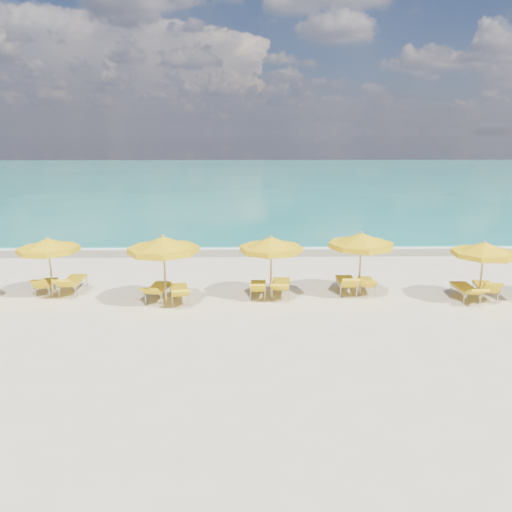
{
  "coord_description": "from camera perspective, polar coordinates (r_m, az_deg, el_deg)",
  "views": [
    {
      "loc": [
        -0.34,
        -16.49,
        5.67
      ],
      "look_at": [
        0.0,
        1.5,
        1.2
      ],
      "focal_mm": 35.0,
      "sensor_mm": 36.0,
      "label": 1
    }
  ],
  "objects": [
    {
      "name": "umbrella_1",
      "position": [
        18.78,
        -22.66,
        1.1
      ],
      "size": [
        2.62,
        2.62,
        2.16
      ],
      "rotation": [
        0.0,
        0.0,
        0.27
      ],
      "color": "tan",
      "rests_on": "ground"
    },
    {
      "name": "umbrella_2",
      "position": [
        16.72,
        -10.53,
        1.23
      ],
      "size": [
        2.72,
        2.72,
        2.41
      ],
      "rotation": [
        0.0,
        0.0,
        0.15
      ],
      "color": "tan",
      "rests_on": "ground"
    },
    {
      "name": "lounger_3_left",
      "position": [
        17.82,
        0.24,
        -3.91
      ],
      "size": [
        0.62,
        1.68,
        0.74
      ],
      "rotation": [
        0.0,
        0.0,
        -0.04
      ],
      "color": "#A5A8AD",
      "rests_on": "ground"
    },
    {
      "name": "lounger_1_left",
      "position": [
        19.7,
        -22.84,
        -3.3
      ],
      "size": [
        0.68,
        1.6,
        0.76
      ],
      "rotation": [
        0.0,
        0.0,
        0.1
      ],
      "color": "#A5A8AD",
      "rests_on": "ground"
    },
    {
      "name": "lounger_2_left",
      "position": [
        17.81,
        -11.11,
        -4.12
      ],
      "size": [
        0.82,
        1.93,
        0.77
      ],
      "rotation": [
        0.0,
        0.0,
        -0.12
      ],
      "color": "#A5A8AD",
      "rests_on": "ground"
    },
    {
      "name": "lounger_2_right",
      "position": [
        17.47,
        -8.74,
        -4.39
      ],
      "size": [
        0.95,
        1.95,
        0.76
      ],
      "rotation": [
        0.0,
        0.0,
        0.2
      ],
      "color": "#A5A8AD",
      "rests_on": "ground"
    },
    {
      "name": "foam_line",
      "position": [
        25.34,
        -0.28,
        1.02
      ],
      "size": [
        120.0,
        1.2,
        0.03
      ],
      "primitive_type": "cube",
      "color": "white",
      "rests_on": "ground"
    },
    {
      "name": "umbrella_3",
      "position": [
        17.15,
        1.74,
        1.29
      ],
      "size": [
        2.51,
        2.51,
        2.25
      ],
      "rotation": [
        0.0,
        0.0,
        -0.14
      ],
      "color": "tan",
      "rests_on": "ground"
    },
    {
      "name": "wet_sand_band",
      "position": [
        24.56,
        -0.26,
        0.6
      ],
      "size": [
        120.0,
        2.6,
        0.01
      ],
      "primitive_type": "cube",
      "color": "tan",
      "rests_on": "ground"
    },
    {
      "name": "lounger_4_left",
      "position": [
        18.48,
        10.27,
        -3.39
      ],
      "size": [
        0.72,
        1.9,
        0.85
      ],
      "rotation": [
        0.0,
        0.0,
        -0.05
      ],
      "color": "#A5A8AD",
      "rests_on": "ground"
    },
    {
      "name": "ocean",
      "position": [
        64.74,
        -0.78,
        8.94
      ],
      "size": [
        120.0,
        80.0,
        0.3
      ],
      "primitive_type": "cube",
      "color": "#147568",
      "rests_on": "ground"
    },
    {
      "name": "whitecap_near",
      "position": [
        34.44,
        -10.55,
        4.24
      ],
      "size": [
        14.0,
        0.36,
        0.05
      ],
      "primitive_type": "cube",
      "color": "white",
      "rests_on": "ground"
    },
    {
      "name": "lounger_1_right",
      "position": [
        19.42,
        -20.19,
        -3.17
      ],
      "size": [
        0.67,
        1.97,
        0.83
      ],
      "rotation": [
        0.0,
        0.0,
        0.0
      ],
      "color": "#A5A8AD",
      "rests_on": "ground"
    },
    {
      "name": "lounger_3_right",
      "position": [
        17.9,
        2.84,
        -3.75
      ],
      "size": [
        0.83,
        2.0,
        0.77
      ],
      "rotation": [
        0.0,
        0.0,
        -0.1
      ],
      "color": "#A5A8AD",
      "rests_on": "ground"
    },
    {
      "name": "whitecap_far",
      "position": [
        41.73,
        10.52,
        5.92
      ],
      "size": [
        18.0,
        0.3,
        0.05
      ],
      "primitive_type": "cube",
      "color": "white",
      "rests_on": "ground"
    },
    {
      "name": "ground_plane",
      "position": [
        17.44,
        0.09,
        -5.02
      ],
      "size": [
        120.0,
        120.0,
        0.0
      ],
      "primitive_type": "plane",
      "color": "beige"
    },
    {
      "name": "lounger_5_right",
      "position": [
        19.42,
        24.71,
        -3.66
      ],
      "size": [
        0.94,
        1.84,
        0.85
      ],
      "rotation": [
        0.0,
        0.0,
        -0.2
      ],
      "color": "#A5A8AD",
      "rests_on": "ground"
    },
    {
      "name": "lounger_4_right",
      "position": [
        18.73,
        12.45,
        -3.36
      ],
      "size": [
        0.73,
        1.71,
        0.71
      ],
      "rotation": [
        0.0,
        0.0,
        -0.11
      ],
      "color": "#A5A8AD",
      "rests_on": "ground"
    },
    {
      "name": "umbrella_4",
      "position": [
        17.79,
        11.94,
        1.7
      ],
      "size": [
        2.31,
        2.31,
        2.33
      ],
      "rotation": [
        0.0,
        0.0,
        0.0
      ],
      "color": "tan",
      "rests_on": "ground"
    },
    {
      "name": "lounger_5_left",
      "position": [
        18.95,
        22.82,
        -3.89
      ],
      "size": [
        0.65,
        1.88,
        0.72
      ],
      "rotation": [
        0.0,
        0.0,
        -0.02
      ],
      "color": "#A5A8AD",
      "rests_on": "ground"
    },
    {
      "name": "umbrella_5",
      "position": [
        18.47,
        24.61,
        0.66
      ],
      "size": [
        2.63,
        2.63,
        2.14
      ],
      "rotation": [
        0.0,
        0.0,
        0.29
      ],
      "color": "tan",
      "rests_on": "ground"
    }
  ]
}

